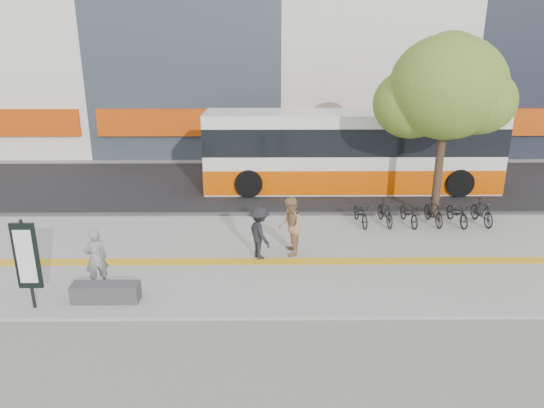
{
  "coord_description": "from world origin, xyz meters",
  "views": [
    {
      "loc": [
        1.3,
        -11.96,
        6.08
      ],
      "look_at": [
        1.43,
        2.0,
        1.48
      ],
      "focal_mm": 32.99,
      "sensor_mm": 36.0,
      "label": 1
    }
  ],
  "objects_px": {
    "seated_woman": "(96,258)",
    "pedestrian_dark": "(260,233)",
    "bus": "(350,153)",
    "bench": "(106,292)",
    "street_tree": "(445,89)",
    "pedestrian_tan": "(290,227)",
    "signboard": "(26,257)"
  },
  "relations": [
    {
      "from": "bench",
      "to": "seated_woman",
      "type": "height_order",
      "value": "seated_woman"
    },
    {
      "from": "bus",
      "to": "pedestrian_dark",
      "type": "xyz_separation_m",
      "value": [
        -3.7,
        -7.23,
        -0.73
      ]
    },
    {
      "from": "street_tree",
      "to": "signboard",
      "type": "bearing_deg",
      "value": -150.93
    },
    {
      "from": "street_tree",
      "to": "bus",
      "type": "xyz_separation_m",
      "value": [
        -2.41,
        3.68,
        -2.94
      ]
    },
    {
      "from": "bus",
      "to": "seated_woman",
      "type": "relative_size",
      "value": 7.74
    },
    {
      "from": "signboard",
      "to": "street_tree",
      "type": "relative_size",
      "value": 0.35
    },
    {
      "from": "pedestrian_tan",
      "to": "seated_woman",
      "type": "bearing_deg",
      "value": -68.87
    },
    {
      "from": "street_tree",
      "to": "pedestrian_tan",
      "type": "bearing_deg",
      "value": -147.76
    },
    {
      "from": "street_tree",
      "to": "bus",
      "type": "height_order",
      "value": "street_tree"
    },
    {
      "from": "bench",
      "to": "seated_woman",
      "type": "xyz_separation_m",
      "value": [
        -0.42,
        0.74,
        0.56
      ]
    },
    {
      "from": "bench",
      "to": "pedestrian_dark",
      "type": "height_order",
      "value": "pedestrian_dark"
    },
    {
      "from": "bench",
      "to": "street_tree",
      "type": "bearing_deg",
      "value": 31.62
    },
    {
      "from": "street_tree",
      "to": "bus",
      "type": "distance_m",
      "value": 5.29
    },
    {
      "from": "pedestrian_tan",
      "to": "pedestrian_dark",
      "type": "relative_size",
      "value": 1.13
    },
    {
      "from": "bench",
      "to": "pedestrian_tan",
      "type": "xyz_separation_m",
      "value": [
        4.54,
        2.72,
        0.64
      ]
    },
    {
      "from": "bus",
      "to": "pedestrian_dark",
      "type": "relative_size",
      "value": 7.9
    },
    {
      "from": "signboard",
      "to": "pedestrian_dark",
      "type": "height_order",
      "value": "signboard"
    },
    {
      "from": "bench",
      "to": "street_tree",
      "type": "relative_size",
      "value": 0.25
    },
    {
      "from": "street_tree",
      "to": "pedestrian_dark",
      "type": "height_order",
      "value": "street_tree"
    },
    {
      "from": "street_tree",
      "to": "seated_woman",
      "type": "relative_size",
      "value": 4.04
    },
    {
      "from": "seated_woman",
      "to": "bus",
      "type": "bearing_deg",
      "value": -162.36
    },
    {
      "from": "bus",
      "to": "seated_woman",
      "type": "xyz_separation_m",
      "value": [
        -7.79,
        -8.96,
        -0.71
      ]
    },
    {
      "from": "bench",
      "to": "bus",
      "type": "bearing_deg",
      "value": 52.78
    },
    {
      "from": "bench",
      "to": "pedestrian_dark",
      "type": "xyz_separation_m",
      "value": [
        3.67,
        2.47,
        0.54
      ]
    },
    {
      "from": "bus",
      "to": "pedestrian_dark",
      "type": "distance_m",
      "value": 8.15
    },
    {
      "from": "seated_woman",
      "to": "pedestrian_dark",
      "type": "relative_size",
      "value": 1.02
    },
    {
      "from": "bench",
      "to": "pedestrian_tan",
      "type": "height_order",
      "value": "pedestrian_tan"
    },
    {
      "from": "signboard",
      "to": "pedestrian_tan",
      "type": "height_order",
      "value": "signboard"
    },
    {
      "from": "bench",
      "to": "street_tree",
      "type": "height_order",
      "value": "street_tree"
    },
    {
      "from": "street_tree",
      "to": "bench",
      "type": "bearing_deg",
      "value": -148.38
    },
    {
      "from": "street_tree",
      "to": "bus",
      "type": "relative_size",
      "value": 0.52
    },
    {
      "from": "bus",
      "to": "pedestrian_dark",
      "type": "bearing_deg",
      "value": -117.11
    }
  ]
}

